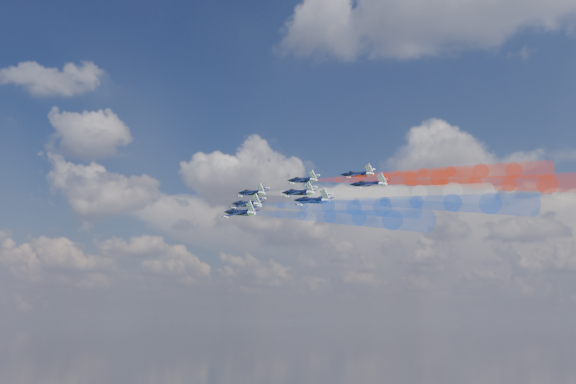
% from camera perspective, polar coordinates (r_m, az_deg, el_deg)
% --- Properties ---
extents(jet_lead, '(15.72, 14.63, 8.65)m').
position_cam_1_polar(jet_lead, '(178.41, -3.19, -0.08)').
color(jet_lead, black).
extents(trail_lead, '(45.37, 23.61, 12.75)m').
position_cam_1_polar(trail_lead, '(155.77, 3.33, -0.12)').
color(trail_lead, white).
extents(jet_inner_left, '(15.72, 14.63, 8.65)m').
position_cam_1_polar(jet_inner_left, '(162.82, -3.65, -1.06)').
color(jet_inner_left, black).
extents(trail_inner_left, '(45.37, 23.61, 12.75)m').
position_cam_1_polar(trail_inner_left, '(140.14, 3.53, -1.26)').
color(trail_inner_left, blue).
extents(jet_inner_right, '(15.72, 14.63, 8.65)m').
position_cam_1_polar(jet_inner_right, '(177.05, 1.31, 1.05)').
color(jet_inner_right, black).
extents(trail_inner_right, '(45.37, 23.61, 12.75)m').
position_cam_1_polar(trail_inner_right, '(156.10, 8.48, 1.16)').
color(trail_inner_right, red).
extents(jet_outer_left, '(15.72, 14.63, 8.65)m').
position_cam_1_polar(jet_outer_left, '(148.80, -4.23, -1.82)').
color(jet_outer_left, black).
extents(trail_outer_left, '(45.37, 23.61, 12.75)m').
position_cam_1_polar(trail_outer_left, '(126.05, 3.65, -2.18)').
color(trail_outer_left, blue).
extents(jet_center_third, '(15.72, 14.63, 8.65)m').
position_cam_1_polar(jet_center_third, '(159.75, 0.93, -0.05)').
color(jet_center_third, black).
extents(trail_center_third, '(45.37, 23.61, 12.75)m').
position_cam_1_polar(trail_center_third, '(138.79, 8.94, -0.09)').
color(trail_center_third, white).
extents(jet_outer_right, '(15.72, 14.63, 8.65)m').
position_cam_1_polar(jet_outer_right, '(172.69, 6.18, 1.56)').
color(jet_outer_right, black).
extents(trail_outer_right, '(45.37, 23.61, 12.75)m').
position_cam_1_polar(trail_outer_right, '(153.73, 14.14, 1.73)').
color(trail_outer_right, red).
extents(jet_rear_left, '(15.72, 14.63, 8.65)m').
position_cam_1_polar(jet_rear_left, '(145.49, 2.18, -0.75)').
color(jet_rear_left, black).
extents(trail_rear_left, '(45.37, 23.61, 12.75)m').
position_cam_1_polar(trail_rear_left, '(125.19, 11.29, -0.90)').
color(trail_rear_left, blue).
extents(jet_rear_right, '(15.72, 14.63, 8.65)m').
position_cam_1_polar(jet_rear_right, '(157.50, 7.16, 0.68)').
color(jet_rear_right, black).
extents(trail_rear_right, '(45.37, 23.61, 12.75)m').
position_cam_1_polar(trail_rear_right, '(139.11, 16.11, 0.74)').
color(trail_rear_right, red).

